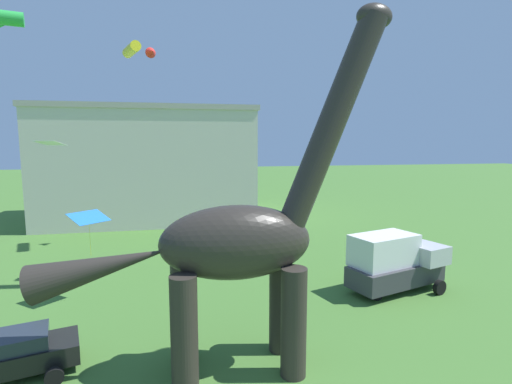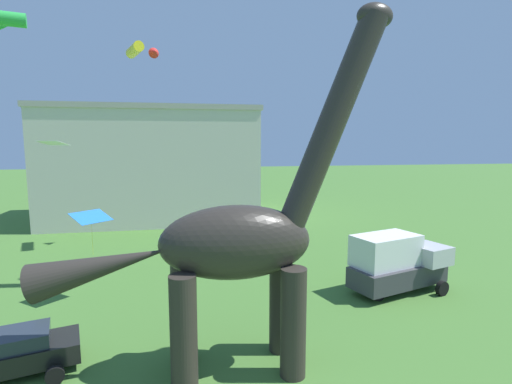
# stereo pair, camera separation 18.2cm
# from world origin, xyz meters

# --- Properties ---
(dinosaur_sculpture) EXTENTS (12.47, 2.64, 13.03)m
(dinosaur_sculpture) POSITION_xyz_m (-1.87, 5.60, 4.71)
(dinosaur_sculpture) COLOR #2D2823
(dinosaur_sculpture) RESTS_ON ground_plane
(parked_sedan_left) EXTENTS (4.52, 2.83, 1.55)m
(parked_sedan_left) POSITION_xyz_m (-9.60, 6.65, 0.81)
(parked_sedan_left) COLOR black
(parked_sedan_left) RESTS_ON ground_plane
(parked_box_truck) EXTENTS (5.97, 3.65, 3.20)m
(parked_box_truck) POSITION_xyz_m (7.84, 11.22, 1.65)
(parked_box_truck) COLOR #38383D
(parked_box_truck) RESTS_ON ground_plane
(person_watching_child) EXTENTS (0.39, 0.17, 1.04)m
(person_watching_child) POSITION_xyz_m (2.74, 12.08, 0.63)
(person_watching_child) COLOR #2D3347
(person_watching_child) RESTS_ON ground_plane
(kite_near_low) EXTENTS (1.67, 1.49, 0.25)m
(kite_near_low) POSITION_xyz_m (-10.54, 15.37, 8.15)
(kite_near_low) COLOR white
(kite_drifting) EXTENTS (2.14, 2.13, 2.25)m
(kite_drifting) POSITION_xyz_m (-8.27, 13.06, 4.41)
(kite_drifting) COLOR #287AE5
(kite_mid_left) EXTENTS (2.71, 2.82, 0.80)m
(kite_mid_left) POSITION_xyz_m (-6.61, 23.46, 15.00)
(kite_mid_left) COLOR yellow
(background_building_block) EXTENTS (21.40, 12.75, 11.74)m
(background_building_block) POSITION_xyz_m (-6.64, 35.55, 5.88)
(background_building_block) COLOR beige
(background_building_block) RESTS_ON ground_plane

